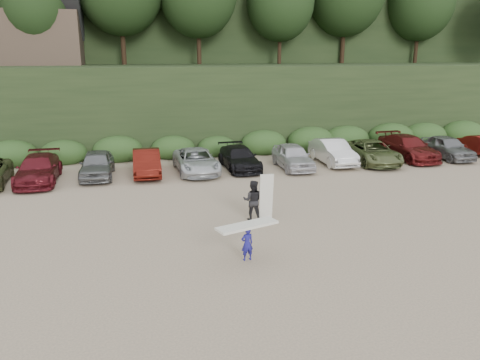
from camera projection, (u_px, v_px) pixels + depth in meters
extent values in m
plane|color=tan|center=(257.00, 230.00, 18.84)|extent=(120.00, 120.00, 0.00)
cube|color=black|center=(187.00, 102.00, 38.71)|extent=(80.00, 14.00, 6.00)
cube|color=black|center=(166.00, 43.00, 54.29)|extent=(90.00, 30.00, 16.00)
cube|color=#2B491E|center=(193.00, 148.00, 32.17)|extent=(46.20, 2.00, 1.20)
cube|color=brown|center=(29.00, 39.00, 36.59)|extent=(8.00, 6.00, 4.00)
imported|color=maroon|center=(38.00, 169.00, 25.65)|extent=(2.07, 5.08, 1.47)
imported|color=slate|center=(97.00, 164.00, 26.72)|extent=(1.94, 4.50, 1.51)
imported|color=#58130D|center=(147.00, 163.00, 27.24)|extent=(1.63, 4.45, 1.46)
imported|color=silver|center=(196.00, 161.00, 27.81)|extent=(2.46, 5.07, 1.39)
imported|color=black|center=(239.00, 158.00, 28.66)|extent=(2.10, 4.76, 1.36)
imported|color=silver|center=(293.00, 156.00, 28.78)|extent=(1.90, 4.50, 1.52)
imported|color=silver|center=(333.00, 152.00, 30.03)|extent=(1.68, 4.71, 1.55)
imported|color=#5F6C3E|center=(372.00, 152.00, 30.17)|extent=(2.76, 5.38, 1.45)
imported|color=maroon|center=(408.00, 147.00, 31.37)|extent=(2.33, 5.43, 1.56)
imported|color=slate|center=(447.00, 147.00, 31.57)|extent=(1.86, 4.49, 1.52)
imported|color=navy|center=(247.00, 244.00, 15.95)|extent=(0.48, 0.36, 1.20)
cube|color=silver|center=(247.00, 225.00, 15.78)|extent=(2.27, 1.27, 0.09)
imported|color=black|center=(253.00, 200.00, 19.77)|extent=(1.03, 0.92, 1.74)
cube|color=silver|center=(266.00, 197.00, 19.65)|extent=(0.58, 0.31, 2.06)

